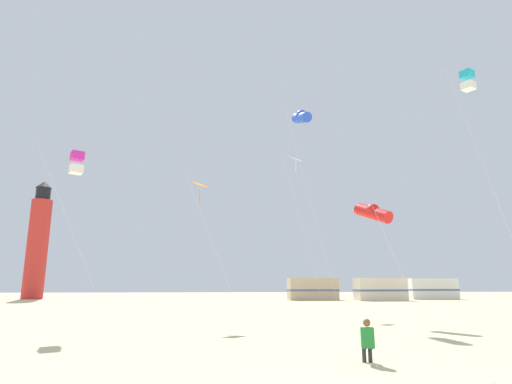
{
  "coord_description": "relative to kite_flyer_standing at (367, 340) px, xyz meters",
  "views": [
    {
      "loc": [
        -2.24,
        -7.08,
        2.07
      ],
      "look_at": [
        -0.54,
        11.24,
        6.09
      ],
      "focal_mm": 29.54,
      "sensor_mm": 36.0,
      "label": 1
    }
  ],
  "objects": [
    {
      "name": "kite_flyer_standing",
      "position": [
        0.0,
        0.0,
        0.0
      ],
      "size": [
        0.42,
        0.55,
        1.16
      ],
      "rotation": [
        0.0,
        0.0,
        2.9
      ],
      "color": "#238438",
      "rests_on": "ground"
    },
    {
      "name": "rv_van_tan",
      "position": [
        8.51,
        43.85,
        0.78
      ],
      "size": [
        6.52,
        2.57,
        2.8
      ],
      "rotation": [
        0.0,
        0.0,
        0.04
      ],
      "color": "#C6B28C",
      "rests_on": "ground"
    },
    {
      "name": "rv_van_cream",
      "position": [
        16.72,
        41.6,
        0.78
      ],
      "size": [
        6.6,
        2.82,
        2.8
      ],
      "rotation": [
        0.0,
        0.0,
        0.08
      ],
      "color": "beige",
      "rests_on": "ground"
    },
    {
      "name": "lighthouse_distant",
      "position": [
        -29.5,
        51.27,
        7.22
      ],
      "size": [
        2.8,
        2.8,
        16.8
      ],
      "color": "red",
      "rests_on": "ground"
    },
    {
      "name": "kite_diamond_white",
      "position": [
        2.03,
        19.82,
        10.51
      ],
      "size": [
        3.16,
        2.32,
        11.9
      ],
      "color": "silver",
      "rests_on": "ground"
    },
    {
      "name": "kite_tube_scarlet",
      "position": [
        4.66,
        11.18,
        5.39
      ],
      "size": [
        2.86,
        3.32,
        6.7
      ],
      "color": "silver",
      "rests_on": "ground"
    },
    {
      "name": "kite_diamond_orange",
      "position": [
        -5.04,
        12.33,
        6.77
      ],
      "size": [
        3.19,
        3.17,
        7.89
      ],
      "color": "silver",
      "rests_on": "ground"
    },
    {
      "name": "kite_tube_blue",
      "position": [
        1.47,
        14.7,
        12.42
      ],
      "size": [
        3.24,
        3.06,
        13.74
      ],
      "color": "silver",
      "rests_on": "ground"
    },
    {
      "name": "kite_box_cyan",
      "position": [
        9.89,
        9.2,
        12.66
      ],
      "size": [
        3.12,
        2.37,
        13.88
      ],
      "color": "silver",
      "rests_on": "ground"
    },
    {
      "name": "rv_van_white",
      "position": [
        25.53,
        45.25,
        0.78
      ],
      "size": [
        6.56,
        2.7,
        2.8
      ],
      "rotation": [
        0.0,
        0.0,
        -0.06
      ],
      "color": "white",
      "rests_on": "ground"
    },
    {
      "name": "kite_box_magenta",
      "position": [
        -11.29,
        10.04,
        7.51
      ],
      "size": [
        3.41,
        2.92,
        8.72
      ],
      "color": "silver",
      "rests_on": "ground"
    }
  ]
}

